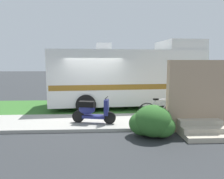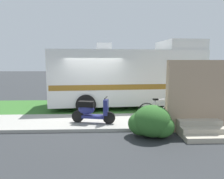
{
  "view_description": "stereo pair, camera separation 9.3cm",
  "coord_description": "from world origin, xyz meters",
  "px_view_note": "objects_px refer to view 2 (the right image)",
  "views": [
    {
      "loc": [
        0.34,
        -8.81,
        2.37
      ],
      "look_at": [
        0.79,
        0.3,
        1.1
      ],
      "focal_mm": 33.01,
      "sensor_mm": 36.0,
      "label": 1
    },
    {
      "loc": [
        0.44,
        -8.82,
        2.37
      ],
      "look_at": [
        0.79,
        0.3,
        1.1
      ],
      "focal_mm": 33.01,
      "sensor_mm": 36.0,
      "label": 2
    }
  ],
  "objects_px": {
    "motorhome_rv": "(128,76)",
    "pickup_truck_near": "(153,80)",
    "bicycle": "(160,111)",
    "bottle_green": "(206,119)",
    "pickup_truck_far": "(147,77)",
    "bottle_spare": "(153,114)",
    "scooter": "(92,111)"
  },
  "relations": [
    {
      "from": "motorhome_rv",
      "to": "scooter",
      "type": "height_order",
      "value": "motorhome_rv"
    },
    {
      "from": "bottle_spare",
      "to": "bottle_green",
      "type": "bearing_deg",
      "value": -20.15
    },
    {
      "from": "motorhome_rv",
      "to": "pickup_truck_near",
      "type": "xyz_separation_m",
      "value": [
        2.44,
        4.65,
        -0.66
      ]
    },
    {
      "from": "bicycle",
      "to": "pickup_truck_near",
      "type": "xyz_separation_m",
      "value": [
        1.57,
        7.59,
        0.43
      ]
    },
    {
      "from": "motorhome_rv",
      "to": "pickup_truck_near",
      "type": "bearing_deg",
      "value": 62.36
    },
    {
      "from": "motorhome_rv",
      "to": "bottle_spare",
      "type": "height_order",
      "value": "motorhome_rv"
    },
    {
      "from": "scooter",
      "to": "bottle_spare",
      "type": "bearing_deg",
      "value": 15.09
    },
    {
      "from": "scooter",
      "to": "motorhome_rv",
      "type": "bearing_deg",
      "value": 61.31
    },
    {
      "from": "motorhome_rv",
      "to": "pickup_truck_far",
      "type": "bearing_deg",
      "value": 70.93
    },
    {
      "from": "pickup_truck_far",
      "to": "bicycle",
      "type": "bearing_deg",
      "value": -99.32
    },
    {
      "from": "motorhome_rv",
      "to": "scooter",
      "type": "bearing_deg",
      "value": -118.69
    },
    {
      "from": "bicycle",
      "to": "pickup_truck_far",
      "type": "xyz_separation_m",
      "value": [
        1.7,
        10.37,
        0.49
      ]
    },
    {
      "from": "bicycle",
      "to": "pickup_truck_near",
      "type": "height_order",
      "value": "pickup_truck_near"
    },
    {
      "from": "pickup_truck_far",
      "to": "bottle_spare",
      "type": "bearing_deg",
      "value": -100.54
    },
    {
      "from": "motorhome_rv",
      "to": "bottle_green",
      "type": "height_order",
      "value": "motorhome_rv"
    },
    {
      "from": "bottle_green",
      "to": "bicycle",
      "type": "bearing_deg",
      "value": 174.46
    },
    {
      "from": "pickup_truck_near",
      "to": "pickup_truck_far",
      "type": "bearing_deg",
      "value": 87.25
    },
    {
      "from": "bottle_green",
      "to": "pickup_truck_near",
      "type": "bearing_deg",
      "value": 90.97
    },
    {
      "from": "bicycle",
      "to": "pickup_truck_far",
      "type": "distance_m",
      "value": 10.52
    },
    {
      "from": "bicycle",
      "to": "bottle_green",
      "type": "bearing_deg",
      "value": -5.54
    },
    {
      "from": "motorhome_rv",
      "to": "pickup_truck_near",
      "type": "height_order",
      "value": "motorhome_rv"
    },
    {
      "from": "pickup_truck_near",
      "to": "bicycle",
      "type": "bearing_deg",
      "value": -101.69
    },
    {
      "from": "motorhome_rv",
      "to": "pickup_truck_near",
      "type": "relative_size",
      "value": 1.29
    },
    {
      "from": "bicycle",
      "to": "bottle_green",
      "type": "xyz_separation_m",
      "value": [
        1.7,
        -0.16,
        -0.29
      ]
    },
    {
      "from": "scooter",
      "to": "pickup_truck_near",
      "type": "height_order",
      "value": "pickup_truck_near"
    },
    {
      "from": "pickup_truck_near",
      "to": "bottle_green",
      "type": "xyz_separation_m",
      "value": [
        0.13,
        -7.75,
        -0.73
      ]
    },
    {
      "from": "scooter",
      "to": "bottle_green",
      "type": "height_order",
      "value": "scooter"
    },
    {
      "from": "scooter",
      "to": "bicycle",
      "type": "relative_size",
      "value": 0.93
    },
    {
      "from": "bicycle",
      "to": "motorhome_rv",
      "type": "bearing_deg",
      "value": 106.49
    },
    {
      "from": "bottle_green",
      "to": "motorhome_rv",
      "type": "bearing_deg",
      "value": 129.66
    },
    {
      "from": "scooter",
      "to": "bicycle",
      "type": "distance_m",
      "value": 2.56
    },
    {
      "from": "pickup_truck_near",
      "to": "motorhome_rv",
      "type": "bearing_deg",
      "value": -117.64
    }
  ]
}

